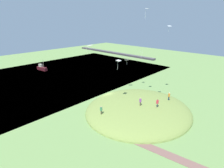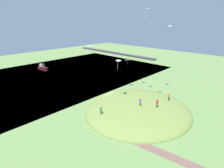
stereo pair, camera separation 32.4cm
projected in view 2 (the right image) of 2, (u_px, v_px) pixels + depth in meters
The scene contains 17 objects.
ground_plane at pixel (106, 98), 44.99m from camera, with size 160.00×160.00×0.00m, color #6A8C4B.
lake_water at pixel (53, 77), 62.07m from camera, with size 47.92×80.00×0.40m, color navy.
grass_hill at pixel (138, 110), 38.69m from camera, with size 21.99×23.08×4.34m, color olive.
dirt_path at pixel (175, 159), 25.26m from camera, with size 13.54×1.51×0.04m, color brown.
bridge_deck_far at pixel (114, 53), 81.23m from camera, with size 43.13×1.80×0.70m, color #4C474B.
boat_on_lake at pixel (43, 68), 69.24m from camera, with size 5.19×1.80×4.23m.
person_with_child at pixel (140, 101), 35.74m from camera, with size 0.48×0.48×1.74m.
person_near_shore at pixel (157, 102), 35.39m from camera, with size 0.63×0.63×1.73m.
person_walking_path at pixel (101, 109), 33.96m from camera, with size 0.51×0.51×1.74m.
person_watching_kites at pixel (169, 96), 39.14m from camera, with size 0.44×0.44×1.83m.
kite_0 at pixel (141, 52), 47.69m from camera, with size 0.79×1.02×1.99m.
kite_1 at pixel (170, 26), 40.80m from camera, with size 0.92×1.06×1.33m.
kite_2 at pixel (147, 10), 36.46m from camera, with size 0.82×0.94×2.23m.
kite_3 at pixel (127, 60), 47.00m from camera, with size 1.24×1.28×1.36m.
kite_5 at pixel (87, 47), 39.56m from camera, with size 0.76×0.65×1.32m.
kite_6 at pixel (90, 45), 37.84m from camera, with size 1.04×1.30×1.43m.
kite_7 at pixel (118, 61), 36.02m from camera, with size 1.06×1.33×1.97m.
Camera 2 is at (29.51, -28.68, 18.56)m, focal length 28.69 mm.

